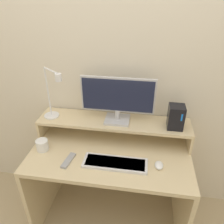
{
  "coord_description": "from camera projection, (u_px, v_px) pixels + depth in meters",
  "views": [
    {
      "loc": [
        0.21,
        -0.92,
        1.77
      ],
      "look_at": [
        0.01,
        0.34,
        1.04
      ],
      "focal_mm": 35.0,
      "sensor_mm": 36.0,
      "label": 1
    }
  ],
  "objects": [
    {
      "name": "mug",
      "position": [
        42.0,
        145.0,
        1.61
      ],
      "size": [
        0.09,
        0.09,
        0.08
      ],
      "color": "white",
      "rests_on": "desk"
    },
    {
      "name": "desk",
      "position": [
        110.0,
        173.0,
        1.71
      ],
      "size": [
        1.17,
        0.62,
        0.71
      ],
      "color": "beige",
      "rests_on": "ground_plane"
    },
    {
      "name": "desk_lamp",
      "position": [
        53.0,
        99.0,
        1.62
      ],
      "size": [
        0.22,
        0.19,
        0.41
      ],
      "color": "silver",
      "rests_on": "monitor_shelf"
    },
    {
      "name": "router_dock",
      "position": [
        176.0,
        117.0,
        1.56
      ],
      "size": [
        0.11,
        0.11,
        0.18
      ],
      "color": "black",
      "rests_on": "monitor_shelf"
    },
    {
      "name": "monitor",
      "position": [
        118.0,
        98.0,
        1.59
      ],
      "size": [
        0.54,
        0.17,
        0.35
      ],
      "color": "#BCBCC1",
      "rests_on": "monitor_shelf"
    },
    {
      "name": "wall_back",
      "position": [
        117.0,
        67.0,
        1.63
      ],
      "size": [
        6.0,
        0.05,
        2.5
      ],
      "color": "beige",
      "rests_on": "ground_plane"
    },
    {
      "name": "mouse",
      "position": [
        159.0,
        165.0,
        1.47
      ],
      "size": [
        0.06,
        0.08,
        0.03
      ],
      "color": "white",
      "rests_on": "desk"
    },
    {
      "name": "remote_control",
      "position": [
        68.0,
        160.0,
        1.52
      ],
      "size": [
        0.07,
        0.16,
        0.02
      ],
      "color": "#99999E",
      "rests_on": "desk"
    },
    {
      "name": "keyboard",
      "position": [
        115.0,
        163.0,
        1.49
      ],
      "size": [
        0.44,
        0.14,
        0.02
      ],
      "color": "silver",
      "rests_on": "desk"
    },
    {
      "name": "monitor_shelf",
      "position": [
        114.0,
        123.0,
        1.69
      ],
      "size": [
        1.17,
        0.25,
        0.16
      ],
      "color": "beige",
      "rests_on": "desk"
    }
  ]
}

